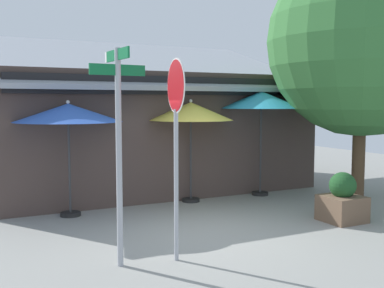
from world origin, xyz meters
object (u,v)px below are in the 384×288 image
object	(u,v)px
patio_umbrella_teal_right	(261,101)
sidewalk_planter	(342,201)
patio_umbrella_mustard_center	(191,112)
patio_umbrella_royal_blue_left	(68,114)
shade_tree	(372,45)
street_sign_post	(119,135)
stop_sign	(176,119)

from	to	relation	value
patio_umbrella_teal_right	sidewalk_planter	world-z (taller)	patio_umbrella_teal_right
sidewalk_planter	patio_umbrella_mustard_center	bearing A→B (deg)	122.02
patio_umbrella_royal_blue_left	patio_umbrella_mustard_center	xyz separation A→B (m)	(3.01, 0.15, 0.00)
patio_umbrella_royal_blue_left	patio_umbrella_teal_right	size ratio (longest dim) A/B	0.89
patio_umbrella_mustard_center	shade_tree	bearing A→B (deg)	-24.99
street_sign_post	shade_tree	bearing A→B (deg)	13.98
street_sign_post	sidewalk_planter	xyz separation A→B (m)	(4.95, 0.48, -1.55)
street_sign_post	patio_umbrella_mustard_center	bearing A→B (deg)	50.57
patio_umbrella_royal_blue_left	stop_sign	bearing A→B (deg)	-76.19
stop_sign	shade_tree	size ratio (longest dim) A/B	0.50
patio_umbrella_royal_blue_left	patio_umbrella_teal_right	world-z (taller)	patio_umbrella_teal_right
street_sign_post	patio_umbrella_mustard_center	distance (m)	4.70
sidewalk_planter	stop_sign	bearing A→B (deg)	-171.11
patio_umbrella_royal_blue_left	patio_umbrella_mustard_center	bearing A→B (deg)	2.91
patio_umbrella_teal_right	sidewalk_planter	bearing A→B (deg)	-91.26
patio_umbrella_mustard_center	patio_umbrella_teal_right	size ratio (longest dim) A/B	0.90
street_sign_post	shade_tree	world-z (taller)	shade_tree
patio_umbrella_mustard_center	shade_tree	distance (m)	4.74
stop_sign	patio_umbrella_teal_right	size ratio (longest dim) A/B	1.11
patio_umbrella_royal_blue_left	patio_umbrella_mustard_center	size ratio (longest dim) A/B	0.99
patio_umbrella_royal_blue_left	patio_umbrella_mustard_center	world-z (taller)	patio_umbrella_mustard_center
shade_tree	sidewalk_planter	distance (m)	4.21
stop_sign	patio_umbrella_royal_blue_left	size ratio (longest dim) A/B	1.25
patio_umbrella_royal_blue_left	shade_tree	distance (m)	7.43
street_sign_post	patio_umbrella_royal_blue_left	distance (m)	3.48
patio_umbrella_teal_right	stop_sign	bearing A→B (deg)	-138.31
patio_umbrella_royal_blue_left	sidewalk_planter	distance (m)	6.08
street_sign_post	sidewalk_planter	bearing A→B (deg)	5.58
street_sign_post	patio_umbrella_mustard_center	xyz separation A→B (m)	(2.98, 3.63, 0.26)
patio_umbrella_mustard_center	shade_tree	world-z (taller)	shade_tree
street_sign_post	shade_tree	xyz separation A→B (m)	(7.01, 1.75, 1.89)
patio_umbrella_royal_blue_left	sidewalk_planter	xyz separation A→B (m)	(4.97, -2.99, -1.80)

